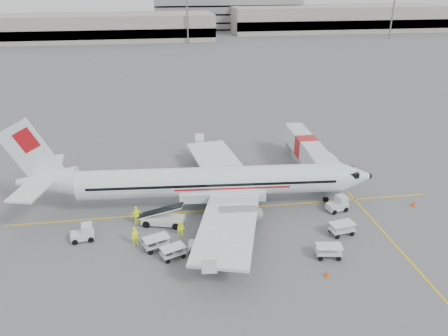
{
  "coord_description": "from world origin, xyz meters",
  "views": [
    {
      "loc": [
        -6.27,
        -39.1,
        22.42
      ],
      "look_at": [
        0.0,
        2.0,
        3.8
      ],
      "focal_mm": 35.0,
      "sensor_mm": 36.0,
      "label": 1
    }
  ],
  "objects": [
    {
      "name": "ground",
      "position": [
        0.0,
        0.0,
        0.0
      ],
      "size": [
        360.0,
        360.0,
        0.0
      ],
      "primitive_type": "plane",
      "color": "#56595B"
    },
    {
      "name": "stripe_lead",
      "position": [
        0.0,
        0.0,
        0.01
      ],
      "size": [
        44.0,
        0.2,
        0.01
      ],
      "primitive_type": "cube",
      "color": "yellow",
      "rests_on": "ground"
    },
    {
      "name": "stripe_cross",
      "position": [
        14.0,
        -8.0,
        0.01
      ],
      "size": [
        0.2,
        20.0,
        0.01
      ],
      "primitive_type": "cube",
      "color": "yellow",
      "rests_on": "ground"
    },
    {
      "name": "terminal_west",
      "position": [
        -40.0,
        130.0,
        4.5
      ],
      "size": [
        110.0,
        22.0,
        9.0
      ],
      "primitive_type": null,
      "color": "gray",
      "rests_on": "ground"
    },
    {
      "name": "terminal_east",
      "position": [
        70.0,
        145.0,
        5.0
      ],
      "size": [
        90.0,
        26.0,
        10.0
      ],
      "primitive_type": null,
      "color": "gray",
      "rests_on": "ground"
    },
    {
      "name": "parking_garage",
      "position": [
        25.0,
        160.0,
        7.0
      ],
      "size": [
        62.0,
        24.0,
        14.0
      ],
      "primitive_type": null,
      "color": "slate",
      "rests_on": "ground"
    },
    {
      "name": "treeline",
      "position": [
        0.0,
        175.0,
        3.0
      ],
      "size": [
        300.0,
        3.0,
        6.0
      ],
      "primitive_type": null,
      "color": "black",
      "rests_on": "ground"
    },
    {
      "name": "mast_center",
      "position": [
        5.0,
        118.0,
        11.0
      ],
      "size": [
        3.2,
        1.2,
        22.0
      ],
      "primitive_type": null,
      "color": "slate",
      "rests_on": "ground"
    },
    {
      "name": "mast_east",
      "position": [
        80.0,
        118.0,
        11.0
      ],
      "size": [
        3.2,
        1.2,
        22.0
      ],
      "primitive_type": null,
      "color": "slate",
      "rests_on": "ground"
    },
    {
      "name": "aircraft",
      "position": [
        -1.37,
        0.85,
        4.94
      ],
      "size": [
        37.8,
        30.65,
        9.87
      ],
      "primitive_type": null,
      "rotation": [
        0.0,
        0.0,
        -0.07
      ],
      "color": "white",
      "rests_on": "ground"
    },
    {
      "name": "jet_bridge",
      "position": [
        11.15,
        8.51,
        2.08
      ],
      "size": [
        3.34,
        15.94,
        4.17
      ],
      "primitive_type": null,
      "rotation": [
        0.0,
        0.0,
        -0.02
      ],
      "color": "silver",
      "rests_on": "ground"
    },
    {
      "name": "belt_loader",
      "position": [
        -6.6,
        -2.0,
        1.45
      ],
      "size": [
        5.71,
        3.4,
        2.91
      ],
      "primitive_type": null,
      "rotation": [
        0.0,
        0.0,
        -0.28
      ],
      "color": "silver",
      "rests_on": "ground"
    },
    {
      "name": "tug_fore",
      "position": [
        11.15,
        -2.0,
        0.8
      ],
      "size": [
        2.3,
        1.65,
        1.61
      ],
      "primitive_type": null,
      "rotation": [
        0.0,
        0.0,
        0.24
      ],
      "color": "silver",
      "rests_on": "ground"
    },
    {
      "name": "tug_mid",
      "position": [
        -3.46,
        -7.14,
        0.83
      ],
      "size": [
        2.34,
        1.63,
        1.65
      ],
      "primitive_type": null,
      "rotation": [
        0.0,
        0.0,
        -0.2
      ],
      "color": "silver",
      "rests_on": "ground"
    },
    {
      "name": "tug_aft",
      "position": [
        -13.95,
        -3.68,
        0.79
      ],
      "size": [
        2.2,
        1.45,
        1.59
      ],
      "primitive_type": null,
      "rotation": [
        0.0,
        0.0,
        0.14
      ],
      "color": "silver",
      "rests_on": "ground"
    },
    {
      "name": "cart_loaded_a",
      "position": [
        -5.89,
        -7.64,
        0.54
      ],
      "size": [
        2.39,
        1.91,
        1.09
      ],
      "primitive_type": null,
      "rotation": [
        0.0,
        0.0,
        0.38
      ],
      "color": "silver",
      "rests_on": "ground"
    },
    {
      "name": "cart_loaded_b",
      "position": [
        -7.28,
        -6.08,
        0.59
      ],
      "size": [
        2.59,
        2.03,
        1.18
      ],
      "primitive_type": null,
      "rotation": [
        0.0,
        0.0,
        0.35
      ],
      "color": "silver",
      "rests_on": "ground"
    },
    {
      "name": "cart_empty_a",
      "position": [
        7.34,
        -9.56,
        0.58
      ],
      "size": [
        2.39,
        1.63,
        1.15
      ],
      "primitive_type": null,
      "rotation": [
        0.0,
        0.0,
        -0.15
      ],
      "color": "silver",
      "rests_on": "ground"
    },
    {
      "name": "cart_empty_b",
      "position": [
        9.87,
        -6.31,
        0.6
      ],
      "size": [
        2.48,
        1.73,
        1.19
      ],
      "primitive_type": null,
      "rotation": [
        0.0,
        0.0,
        0.18
      ],
      "color": "silver",
      "rests_on": "ground"
    },
    {
      "name": "cone_nose",
      "position": [
        19.47,
        -2.31,
        0.35
      ],
      "size": [
        0.43,
        0.43,
        0.7
      ],
      "primitive_type": "cone",
      "color": "#E14F0E",
      "rests_on": "ground"
    },
    {
      "name": "cone_port",
      "position": [
        0.36,
        16.81,
        0.33
      ],
      "size": [
        0.4,
        0.4,
        0.65
      ],
      "primitive_type": "cone",
      "color": "#E14F0E",
      "rests_on": "ground"
    },
    {
      "name": "cone_stbd",
      "position": [
        6.27,
        -12.09,
        0.32
      ],
      "size": [
        0.39,
        0.39,
        0.64
      ],
      "primitive_type": "cone",
      "color": "#E14F0E",
      "rests_on": "ground"
    },
    {
      "name": "crew_a",
      "position": [
        -9.14,
        -5.17,
        0.89
      ],
      "size": [
        0.71,
        0.53,
        1.77
      ],
      "primitive_type": "imported",
      "rotation": [
        0.0,
        0.0,
        0.17
      ],
      "color": "#EDFB16",
      "rests_on": "ground"
    },
    {
      "name": "crew_b",
      "position": [
        -5.02,
        -4.4,
        0.8
      ],
      "size": [
        0.96,
        0.88,
        1.59
      ],
      "primitive_type": "imported",
      "rotation": [
        0.0,
        0.0,
        -0.45
      ],
      "color": "#EDFB16",
      "rests_on": "ground"
    },
    {
      "name": "crew_c",
      "position": [
        -0.98,
        -9.72,
        0.94
      ],
      "size": [
        0.97,
        1.35,
        1.89
      ],
      "primitive_type": "imported",
      "rotation": [
        0.0,
        0.0,
        1.81
      ],
      "color": "#EDFB16",
      "rests_on": "ground"
    },
    {
      "name": "crew_d",
      "position": [
        -9.11,
        -1.5,
        0.94
      ],
      "size": [
        1.19,
        0.81,
        1.88
      ],
      "primitive_type": "imported",
      "rotation": [
        0.0,
        0.0,
        3.5
      ],
      "color": "#EDFB16",
      "rests_on": "ground"
    }
  ]
}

